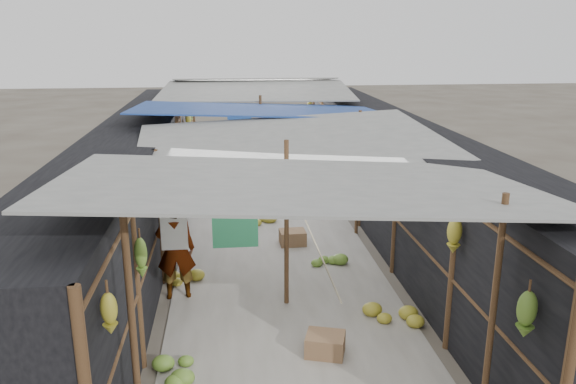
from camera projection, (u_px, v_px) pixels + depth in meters
name	position (u px, v px, depth m)	size (l,w,h in m)	color
aisle_slab	(269.00, 228.00, 12.11)	(3.60, 16.00, 0.02)	#9E998E
stall_left	(138.00, 181.00, 11.51)	(1.40, 15.00, 2.30)	black
stall_right	(393.00, 174.00, 12.09)	(1.40, 15.00, 2.30)	black
crate_near	(293.00, 238.00, 11.15)	(0.51, 0.41, 0.30)	#8B6546
crate_mid	(325.00, 345.00, 7.34)	(0.50, 0.40, 0.30)	#8B6546
crate_back	(251.00, 166.00, 17.30)	(0.39, 0.32, 0.25)	#8B6546
black_basin	(333.00, 207.00, 13.34)	(0.59, 0.59, 0.18)	black
vendor_elderly	(176.00, 249.00, 8.77)	(0.60, 0.39, 1.65)	white
shopper_blue	(264.00, 175.00, 13.70)	(0.73, 0.57, 1.49)	#2144A9
vendor_seated	(287.00, 165.00, 15.94)	(0.60, 0.34, 0.92)	#504C46
market_canopy	(268.00, 115.00, 11.77)	(5.62, 15.20, 2.77)	brown
hanging_bananas	(275.00, 152.00, 11.67)	(3.95, 13.92, 0.74)	#9E9328
floor_bananas	(272.00, 213.00, 12.72)	(3.69, 10.67, 0.35)	olive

